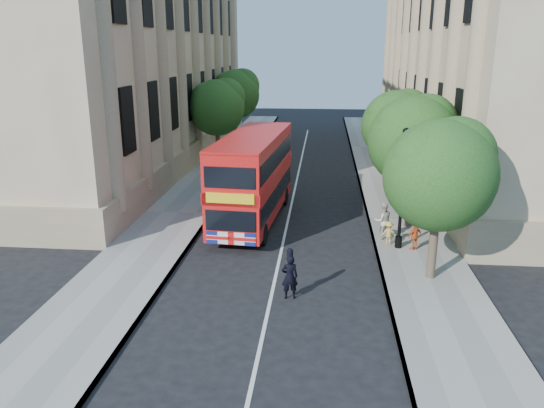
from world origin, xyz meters
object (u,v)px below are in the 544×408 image
(lamp_post, at_px, (402,194))
(police_constable, at_px, (290,277))
(box_van, at_px, (243,171))
(woman_pedestrian, at_px, (383,221))
(double_decker_bus, at_px, (253,175))

(lamp_post, relative_size, police_constable, 3.23)
(box_van, xyz_separation_m, woman_pedestrian, (7.31, -6.65, -0.59))
(lamp_post, height_order, double_decker_bus, lamp_post)
(police_constable, distance_m, woman_pedestrian, 7.13)
(lamp_post, relative_size, double_decker_bus, 0.55)
(box_van, bearing_deg, woman_pedestrian, -42.81)
(box_van, height_order, police_constable, box_van)
(box_van, distance_m, woman_pedestrian, 9.90)
(double_decker_bus, bearing_deg, woman_pedestrian, -16.14)
(box_van, relative_size, woman_pedestrian, 3.31)
(lamp_post, height_order, police_constable, lamp_post)
(lamp_post, bearing_deg, box_van, 135.71)
(lamp_post, bearing_deg, double_decker_bus, 153.46)
(double_decker_bus, relative_size, police_constable, 5.87)
(woman_pedestrian, bearing_deg, police_constable, 42.14)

